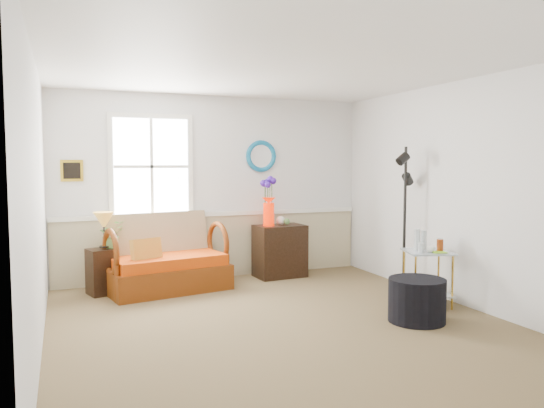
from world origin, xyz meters
name	(u,v)px	position (x,y,z in m)	size (l,w,h in m)	color
floor	(282,325)	(0.00, 0.00, 0.00)	(4.50, 5.00, 0.01)	brown
ceiling	(282,66)	(0.00, 0.00, 2.60)	(4.50, 5.00, 0.01)	white
walls	(282,198)	(0.00, 0.00, 1.30)	(4.51, 5.01, 2.60)	white
wainscot	(216,246)	(0.00, 2.48, 0.45)	(4.46, 0.02, 0.90)	#BCB088
chair_rail	(216,214)	(0.00, 2.47, 0.92)	(4.46, 0.04, 0.06)	white
window	(152,167)	(-0.90, 2.47, 1.60)	(1.14, 0.06, 1.44)	white
picture	(72,171)	(-1.92, 2.48, 1.55)	(0.28, 0.03, 0.28)	gold
mirror	(261,156)	(0.70, 2.48, 1.75)	(0.47, 0.47, 0.07)	#1588B2
loveseat	(167,253)	(-0.81, 1.93, 0.49)	(1.51, 0.86, 0.99)	#702A0A
throw_pillow	(147,254)	(-1.09, 1.78, 0.52)	(0.39, 0.10, 0.39)	#D15507
lamp_stand	(102,272)	(-1.61, 2.02, 0.29)	(0.32, 0.32, 0.57)	black
table_lamp	(104,231)	(-1.57, 2.02, 0.81)	(0.25, 0.25, 0.46)	gold
potted_plant	(111,237)	(-1.48, 2.06, 0.71)	(0.31, 0.34, 0.27)	#5B8644
cabinet	(280,251)	(0.87, 2.15, 0.38)	(0.70, 0.45, 0.75)	black
flower_vase	(269,202)	(0.69, 2.14, 1.10)	(0.20, 0.20, 0.68)	red
side_table	(427,278)	(1.86, 0.09, 0.32)	(0.50, 0.50, 0.64)	gold
tabletop_items	(430,240)	(1.90, 0.10, 0.76)	(0.40, 0.40, 0.24)	silver
floor_lamp	(405,220)	(2.02, 0.76, 0.93)	(0.27, 0.27, 1.86)	black
ottoman	(417,300)	(1.35, -0.40, 0.23)	(0.59, 0.59, 0.45)	black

